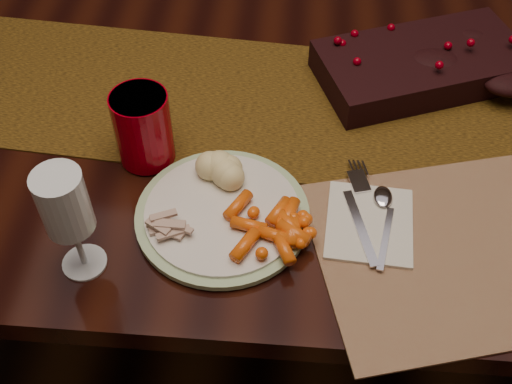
# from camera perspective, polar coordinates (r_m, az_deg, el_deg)

# --- Properties ---
(floor) EXTENTS (5.00, 5.00, 0.00)m
(floor) POSITION_cam_1_polar(r_m,az_deg,el_deg) (1.71, 0.58, -10.04)
(floor) COLOR black
(floor) RESTS_ON ground
(dining_table) EXTENTS (1.80, 1.00, 0.75)m
(dining_table) POSITION_cam_1_polar(r_m,az_deg,el_deg) (1.40, 0.70, -2.15)
(dining_table) COLOR black
(dining_table) RESTS_ON floor
(table_runner) EXTENTS (1.66, 0.47, 0.00)m
(table_runner) POSITION_cam_1_polar(r_m,az_deg,el_deg) (1.09, -1.18, 8.03)
(table_runner) COLOR #412711
(table_runner) RESTS_ON dining_table
(centerpiece) EXTENTS (0.39, 0.29, 0.07)m
(centerpiece) POSITION_cam_1_polar(r_m,az_deg,el_deg) (1.15, 14.61, 11.22)
(centerpiece) COLOR black
(centerpiece) RESTS_ON table_runner
(placemat_main) EXTENTS (0.49, 0.41, 0.00)m
(placemat_main) POSITION_cam_1_polar(r_m,az_deg,el_deg) (0.93, 18.55, -4.75)
(placemat_main) COLOR brown
(placemat_main) RESTS_ON dining_table
(dinner_plate) EXTENTS (0.29, 0.29, 0.01)m
(dinner_plate) POSITION_cam_1_polar(r_m,az_deg,el_deg) (0.91, -3.00, -1.94)
(dinner_plate) COLOR silver
(dinner_plate) RESTS_ON placemat_main
(baby_carrots) EXTENTS (0.13, 0.12, 0.02)m
(baby_carrots) POSITION_cam_1_polar(r_m,az_deg,el_deg) (0.87, 0.52, -3.13)
(baby_carrots) COLOR #E3540D
(baby_carrots) RESTS_ON dinner_plate
(mashed_potatoes) EXTENTS (0.08, 0.07, 0.04)m
(mashed_potatoes) POSITION_cam_1_polar(r_m,az_deg,el_deg) (0.93, -3.04, 2.40)
(mashed_potatoes) COLOR beige
(mashed_potatoes) RESTS_ON dinner_plate
(turkey_shreds) EXTENTS (0.07, 0.06, 0.01)m
(turkey_shreds) POSITION_cam_1_polar(r_m,az_deg,el_deg) (0.88, -7.67, -2.95)
(turkey_shreds) COLOR #A47F6B
(turkey_shreds) RESTS_ON dinner_plate
(napkin) EXTENTS (0.13, 0.15, 0.00)m
(napkin) POSITION_cam_1_polar(r_m,az_deg,el_deg) (0.92, 10.05, -2.75)
(napkin) COLOR silver
(napkin) RESTS_ON placemat_main
(fork) EXTENTS (0.07, 0.17, 0.00)m
(fork) POSITION_cam_1_polar(r_m,az_deg,el_deg) (0.92, 9.23, -2.04)
(fork) COLOR #A9A9BB
(fork) RESTS_ON napkin
(spoon) EXTENTS (0.05, 0.14, 0.00)m
(spoon) POSITION_cam_1_polar(r_m,az_deg,el_deg) (0.91, 11.36, -2.88)
(spoon) COLOR silver
(spoon) RESTS_ON napkin
(red_cup) EXTENTS (0.11, 0.11, 0.12)m
(red_cup) POSITION_cam_1_polar(r_m,az_deg,el_deg) (0.97, -10.01, 5.65)
(red_cup) COLOR #82000C
(red_cup) RESTS_ON placemat_main
(wine_glass) EXTENTS (0.08, 0.08, 0.17)m
(wine_glass) POSITION_cam_1_polar(r_m,az_deg,el_deg) (0.83, -16.12, -2.74)
(wine_glass) COLOR silver
(wine_glass) RESTS_ON dining_table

